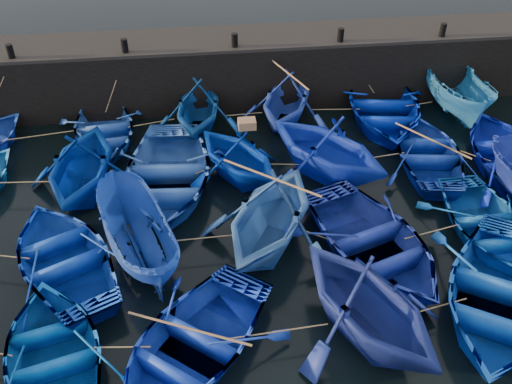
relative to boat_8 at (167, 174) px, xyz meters
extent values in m
plane|color=black|center=(2.70, -4.59, -0.60)|extent=(120.00, 120.00, 0.00)
cube|color=black|center=(2.70, 5.91, 0.65)|extent=(26.00, 2.50, 2.50)
cube|color=black|center=(2.70, 5.91, 1.96)|extent=(26.00, 2.50, 0.12)
cylinder|color=black|center=(-5.30, 5.01, 2.27)|extent=(0.24, 0.24, 0.50)
cylinder|color=black|center=(-1.30, 5.01, 2.27)|extent=(0.24, 0.24, 0.50)
cylinder|color=black|center=(2.70, 5.01, 2.27)|extent=(0.24, 0.24, 0.50)
cylinder|color=black|center=(6.70, 5.01, 2.27)|extent=(0.24, 0.24, 0.50)
cylinder|color=black|center=(10.70, 5.01, 2.27)|extent=(0.24, 0.24, 0.50)
imported|color=#1D4599|center=(-2.29, 3.18, -0.13)|extent=(3.83, 4.94, 0.95)
imported|color=navy|center=(1.17, 3.54, 0.42)|extent=(3.84, 4.29, 2.03)
imported|color=blue|center=(4.46, 3.62, 0.45)|extent=(4.68, 4.99, 2.11)
imported|color=#001D9D|center=(8.18, 3.42, -0.01)|extent=(4.85, 6.22, 1.18)
imported|color=#246FB0|center=(11.09, 3.62, 0.34)|extent=(1.93, 4.90, 1.88)
imported|color=navy|center=(-2.57, 0.12, 0.56)|extent=(4.37, 4.89, 2.33)
imported|color=blue|center=(0.00, 0.00, 0.00)|extent=(4.57, 6.09, 1.20)
imported|color=#002BA2|center=(2.32, 0.25, 0.39)|extent=(4.78, 4.93, 1.99)
imported|color=#102DC8|center=(5.22, 0.09, 0.60)|extent=(5.96, 6.04, 2.41)
imported|color=#10319A|center=(8.87, 0.34, -0.13)|extent=(3.97, 5.05, 0.95)
imported|color=#0933AC|center=(-2.75, -3.35, -0.09)|extent=(5.32, 5.97, 1.02)
imported|color=#1A42A2|center=(-0.79, -3.12, 0.25)|extent=(3.02, 4.72, 1.71)
imported|color=blue|center=(2.88, -3.08, 0.61)|extent=(5.73, 5.97, 2.43)
imported|color=navy|center=(5.67, -3.83, -0.05)|extent=(5.33, 6.25, 1.10)
imported|color=#0D50AD|center=(9.21, -3.44, -0.14)|extent=(3.31, 4.53, 0.92)
imported|color=#0245A0|center=(-2.55, -6.50, -0.12)|extent=(4.35, 5.28, 0.95)
imported|color=#0F2FC3|center=(0.53, -6.63, -0.09)|extent=(5.87, 6.07, 1.03)
imported|color=navy|center=(4.68, -6.49, 0.59)|extent=(5.46, 5.75, 2.37)
imported|color=blue|center=(8.27, -6.14, 0.00)|extent=(6.60, 7.11, 1.20)
cube|color=#976941|center=(2.62, 0.25, 1.53)|extent=(0.55, 0.43, 0.28)
cylinder|color=tan|center=(-4.46, 2.99, -0.05)|extent=(2.54, 0.42, 0.04)
cylinder|color=tan|center=(-0.56, 3.36, -0.05)|extent=(1.67, 0.40, 0.04)
cylinder|color=tan|center=(2.81, 3.58, -0.05)|extent=(1.49, 0.11, 0.04)
cylinder|color=tan|center=(6.32, 3.52, -0.05)|extent=(1.93, 0.23, 0.04)
cylinder|color=tan|center=(9.63, 3.52, -0.05)|extent=(1.11, 0.23, 0.04)
cylinder|color=tan|center=(-4.44, 0.20, -0.05)|extent=(1.94, 0.20, 0.04)
cylinder|color=tan|center=(-1.29, 0.06, -0.05)|extent=(0.78, 0.15, 0.04)
cylinder|color=tan|center=(1.16, 0.13, -0.05)|extent=(0.53, 0.29, 0.04)
cylinder|color=tan|center=(3.77, 0.17, -0.05)|extent=(1.10, 0.20, 0.04)
cylinder|color=tan|center=(7.04, 0.21, -0.05)|extent=(1.85, 0.28, 0.04)
cylinder|color=tan|center=(10.21, -0.08, -0.05)|extent=(0.91, 0.86, 0.04)
cylinder|color=tan|center=(-1.77, -3.24, -0.05)|extent=(0.19, 0.24, 0.04)
cylinder|color=tan|center=(1.05, -3.10, -0.05)|extent=(1.87, 0.08, 0.04)
cylinder|color=tan|center=(4.28, -3.45, -0.05)|extent=(1.01, 0.77, 0.04)
cylinder|color=tan|center=(7.44, -3.63, -0.05)|extent=(1.75, 0.42, 0.04)
cylinder|color=tan|center=(-1.01, -6.56, -0.05)|extent=(1.28, 0.17, 0.04)
cylinder|color=tan|center=(2.60, -6.56, -0.05)|extent=(2.36, 0.18, 0.04)
cylinder|color=tan|center=(6.48, -6.31, -0.05)|extent=(1.80, 0.39, 0.04)
cylinder|color=tan|center=(-1.80, 4.64, 0.98)|extent=(1.04, 0.58, 2.09)
cylinder|color=tan|center=(1.93, 4.82, 0.98)|extent=(1.57, 0.20, 2.09)
cylinder|color=tan|center=(3.58, 4.86, 0.98)|extent=(1.79, 0.12, 2.09)
cylinder|color=tan|center=(7.44, 4.76, 0.98)|extent=(1.51, 0.32, 2.09)
cylinder|color=tan|center=(10.89, 4.86, 0.98)|extent=(0.43, 0.13, 2.08)
cylinder|color=#99724C|center=(4.46, 3.62, 1.54)|extent=(1.08, 2.84, 0.06)
cylinder|color=#99724C|center=(8.87, 0.34, 0.38)|extent=(1.77, 2.49, 0.06)
cylinder|color=#99724C|center=(2.88, -3.08, 1.86)|extent=(2.34, 1.97, 0.06)
cylinder|color=#99724C|center=(0.53, -6.63, 0.46)|extent=(2.74, 1.32, 0.06)
camera|label=1|loc=(1.01, -14.97, 10.67)|focal=40.00mm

